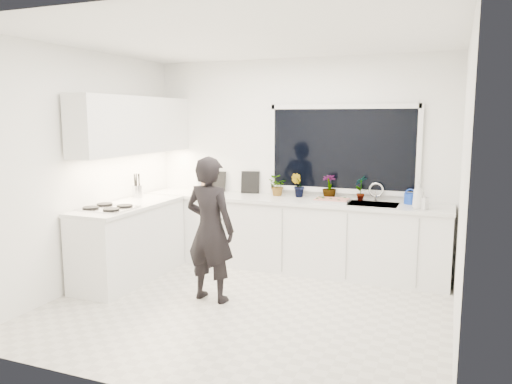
% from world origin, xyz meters
% --- Properties ---
extents(floor, '(4.00, 3.50, 0.02)m').
position_xyz_m(floor, '(0.00, 0.00, -0.01)').
color(floor, beige).
rests_on(floor, ground).
extents(wall_back, '(4.00, 0.02, 2.70)m').
position_xyz_m(wall_back, '(0.00, 1.76, 1.35)').
color(wall_back, white).
rests_on(wall_back, ground).
extents(wall_left, '(0.02, 3.50, 2.70)m').
position_xyz_m(wall_left, '(-2.01, 0.00, 1.35)').
color(wall_left, white).
rests_on(wall_left, ground).
extents(wall_right, '(0.02, 3.50, 2.70)m').
position_xyz_m(wall_right, '(2.01, 0.00, 1.35)').
color(wall_right, white).
rests_on(wall_right, ground).
extents(ceiling, '(4.00, 3.50, 0.02)m').
position_xyz_m(ceiling, '(0.00, 0.00, 2.71)').
color(ceiling, white).
rests_on(ceiling, wall_back).
extents(window, '(1.80, 0.02, 1.00)m').
position_xyz_m(window, '(0.60, 1.73, 1.55)').
color(window, black).
rests_on(window, wall_back).
extents(base_cabinets_back, '(3.92, 0.58, 0.88)m').
position_xyz_m(base_cabinets_back, '(0.00, 1.45, 0.44)').
color(base_cabinets_back, white).
rests_on(base_cabinets_back, floor).
extents(base_cabinets_left, '(0.58, 1.60, 0.88)m').
position_xyz_m(base_cabinets_left, '(-1.67, 0.35, 0.44)').
color(base_cabinets_left, white).
rests_on(base_cabinets_left, floor).
extents(countertop_back, '(3.94, 0.62, 0.04)m').
position_xyz_m(countertop_back, '(0.00, 1.44, 0.90)').
color(countertop_back, silver).
rests_on(countertop_back, base_cabinets_back).
extents(countertop_left, '(0.62, 1.60, 0.04)m').
position_xyz_m(countertop_left, '(-1.67, 0.35, 0.90)').
color(countertop_left, silver).
rests_on(countertop_left, base_cabinets_left).
extents(upper_cabinets, '(0.34, 2.10, 0.70)m').
position_xyz_m(upper_cabinets, '(-1.79, 0.70, 1.85)').
color(upper_cabinets, white).
rests_on(upper_cabinets, wall_left).
extents(sink, '(0.58, 0.42, 0.14)m').
position_xyz_m(sink, '(1.05, 1.45, 0.87)').
color(sink, silver).
rests_on(sink, countertop_back).
extents(faucet, '(0.03, 0.03, 0.22)m').
position_xyz_m(faucet, '(1.05, 1.65, 1.03)').
color(faucet, silver).
rests_on(faucet, countertop_back).
extents(stovetop, '(0.56, 0.48, 0.03)m').
position_xyz_m(stovetop, '(-1.69, -0.00, 0.94)').
color(stovetop, black).
rests_on(stovetop, countertop_left).
extents(person, '(0.60, 0.43, 1.55)m').
position_xyz_m(person, '(-0.44, 0.07, 0.77)').
color(person, black).
rests_on(person, floor).
extents(pizza_tray, '(0.44, 0.33, 0.03)m').
position_xyz_m(pizza_tray, '(0.55, 1.42, 0.94)').
color(pizza_tray, silver).
rests_on(pizza_tray, countertop_back).
extents(pizza, '(0.40, 0.29, 0.01)m').
position_xyz_m(pizza, '(0.55, 1.42, 0.95)').
color(pizza, red).
rests_on(pizza, pizza_tray).
extents(watering_can, '(0.14, 0.14, 0.13)m').
position_xyz_m(watering_can, '(1.46, 1.61, 0.98)').
color(watering_can, '#1339B3').
rests_on(watering_can, countertop_back).
extents(paper_towel_roll, '(0.12, 0.12, 0.26)m').
position_xyz_m(paper_towel_roll, '(-1.36, 1.55, 1.05)').
color(paper_towel_roll, white).
rests_on(paper_towel_roll, countertop_back).
extents(knife_block, '(0.16, 0.14, 0.22)m').
position_xyz_m(knife_block, '(-1.31, 1.59, 1.03)').
color(knife_block, '#996C47').
rests_on(knife_block, countertop_back).
extents(utensil_crock, '(0.16, 0.16, 0.16)m').
position_xyz_m(utensil_crock, '(-1.85, 0.80, 1.00)').
color(utensil_crock, silver).
rests_on(utensil_crock, countertop_left).
extents(picture_frame_large, '(0.22, 0.03, 0.28)m').
position_xyz_m(picture_frame_large, '(-1.13, 1.69, 1.06)').
color(picture_frame_large, black).
rests_on(picture_frame_large, countertop_back).
extents(picture_frame_small, '(0.25, 0.07, 0.30)m').
position_xyz_m(picture_frame_small, '(-0.64, 1.69, 1.07)').
color(picture_frame_small, black).
rests_on(picture_frame_small, countertop_back).
extents(herb_plants, '(1.32, 0.23, 0.32)m').
position_xyz_m(herb_plants, '(0.20, 1.61, 1.07)').
color(herb_plants, '#26662D').
rests_on(herb_plants, countertop_back).
extents(soap_bottles, '(0.21, 0.17, 0.31)m').
position_xyz_m(soap_bottles, '(1.58, 1.30, 1.06)').
color(soap_bottles, '#D8BF66').
rests_on(soap_bottles, countertop_back).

